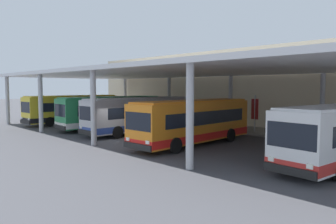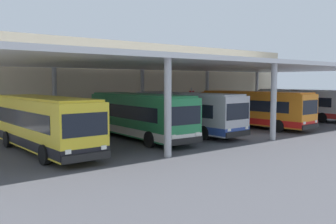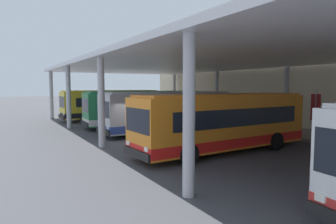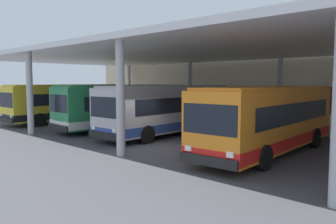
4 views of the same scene
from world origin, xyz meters
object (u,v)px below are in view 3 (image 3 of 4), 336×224
bus_nearest_bay (112,104)px  bus_second_bay (144,108)px  bus_middle_bay (169,112)px  banner_sign (316,110)px  bench_waiting (242,118)px  bus_far_bay (223,122)px

bus_nearest_bay → bus_second_bay: same height
bus_middle_bay → banner_sign: 10.29m
bench_waiting → banner_sign: size_ratio=0.56×
bus_second_bay → bus_middle_bay: bearing=0.9°
bus_nearest_bay → bus_far_bay: size_ratio=0.99×
bus_nearest_bay → bench_waiting: (10.50, 8.86, -0.99)m
bus_middle_bay → bus_far_bay: same height
bus_second_bay → bench_waiting: bearing=66.7°
banner_sign → bus_second_bay: bearing=-147.4°
bus_middle_bay → banner_sign: bearing=45.3°
bus_middle_bay → bench_waiting: (-0.73, 8.19, -0.99)m
bus_nearest_bay → banner_sign: banner_sign is taller
bus_second_bay → bus_far_bay: same height
bus_middle_bay → bench_waiting: 8.28m
bus_second_bay → bench_waiting: size_ratio=5.90×
bus_middle_bay → bus_far_bay: (7.35, -0.81, 0.00)m
bus_middle_bay → bus_second_bay: bearing=-179.1°
bus_nearest_bay → bus_far_bay: bearing=-0.4°
bus_middle_bay → bench_waiting: bus_middle_bay is taller
bus_far_bay → bench_waiting: size_ratio=5.91×
bench_waiting → banner_sign: 8.12m
bus_far_bay → banner_sign: 8.13m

